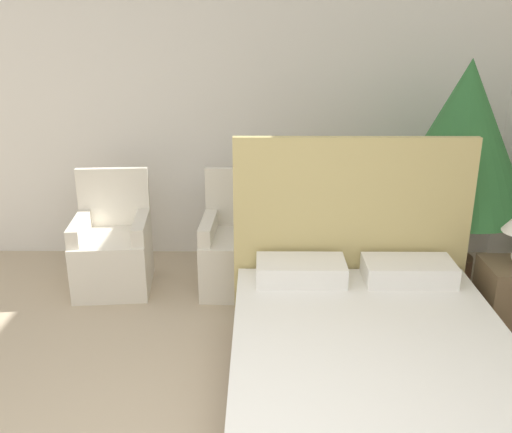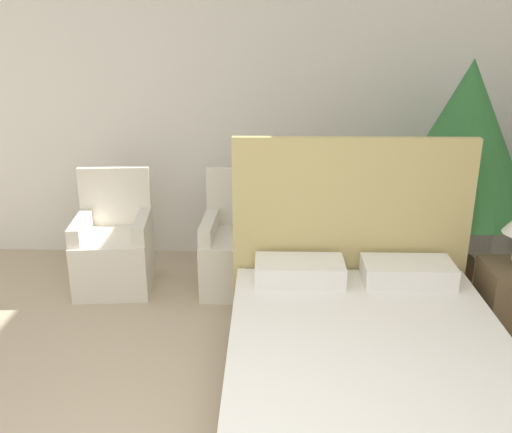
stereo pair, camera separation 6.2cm
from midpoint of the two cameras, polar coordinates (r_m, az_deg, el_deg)
wall_back at (r=5.13m, az=-3.40°, el=11.69°), size 10.00×0.06×2.90m
bed at (r=3.39m, az=10.85°, el=-14.28°), size 1.62×2.03×1.40m
armchair_near_window_left at (r=4.84m, az=-14.45°, el=-3.61°), size 0.64×0.66×0.95m
armchair_near_window_right at (r=4.68m, az=-2.09°, el=-3.76°), size 0.61×0.63×0.95m
potted_palm at (r=4.59m, az=19.62°, el=7.09°), size 1.09×1.09×1.86m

